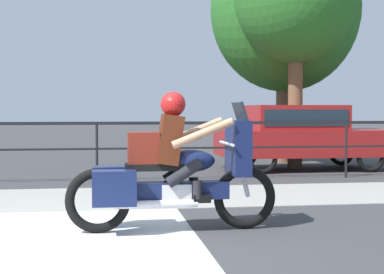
{
  "coord_description": "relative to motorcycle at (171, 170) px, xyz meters",
  "views": [
    {
      "loc": [
        0.13,
        -5.99,
        1.4
      ],
      "look_at": [
        1.4,
        2.44,
        1.01
      ],
      "focal_mm": 55.0,
      "sensor_mm": 36.0,
      "label": 1
    }
  ],
  "objects": [
    {
      "name": "sidewalk_band",
      "position": [
        -0.9,
        2.68,
        -0.71
      ],
      "size": [
        44.0,
        2.4,
        0.01
      ],
      "primitive_type": "cube",
      "color": "#99968E",
      "rests_on": "ground"
    },
    {
      "name": "motorcycle",
      "position": [
        0.0,
        0.0,
        0.0
      ],
      "size": [
        2.45,
        0.76,
        1.61
      ],
      "rotation": [
        0.0,
        0.0,
        0.03
      ],
      "color": "black",
      "rests_on": "ground"
    },
    {
      "name": "tree_behind_sign",
      "position": [
        4.01,
        8.45,
        3.33
      ],
      "size": [
        3.95,
        3.95,
        6.23
      ],
      "color": "brown",
      "rests_on": "ground"
    },
    {
      "name": "crosswalk_band",
      "position": [
        -1.23,
        -0.92,
        -0.71
      ],
      "size": [
        2.96,
        6.0,
        0.01
      ],
      "primitive_type": "cube",
      "color": "silver",
      "rests_on": "ground"
    },
    {
      "name": "ground_plane",
      "position": [
        -0.9,
        -0.72,
        -0.71
      ],
      "size": [
        120.0,
        120.0,
        0.0
      ],
      "primitive_type": "plane",
      "color": "#38383A"
    },
    {
      "name": "parked_car",
      "position": [
        3.82,
        6.52,
        0.16
      ],
      "size": [
        4.05,
        1.79,
        1.51
      ],
      "rotation": [
        0.0,
        0.0,
        -0.01
      ],
      "color": "maroon",
      "rests_on": "ground"
    },
    {
      "name": "fence_railing",
      "position": [
        -0.9,
        4.82,
        0.21
      ],
      "size": [
        36.0,
        0.05,
        1.17
      ],
      "color": "black",
      "rests_on": "ground"
    }
  ]
}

